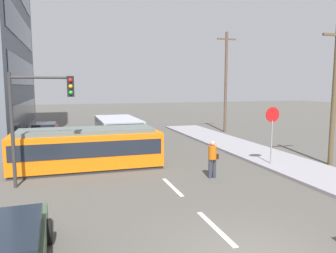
{
  "coord_description": "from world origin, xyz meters",
  "views": [
    {
      "loc": [
        -3.94,
        -6.06,
        4.06
      ],
      "look_at": [
        1.04,
        9.91,
        1.96
      ],
      "focal_mm": 34.6,
      "sensor_mm": 36.0,
      "label": 1
    }
  ],
  "objects_px": {
    "city_bus": "(118,131)",
    "parked_sedan_near": "(0,251)",
    "utility_pole_mid": "(226,81)",
    "utility_pole_near": "(334,92)",
    "traffic_light_mast": "(38,107)",
    "parked_sedan_mid": "(53,144)",
    "stop_sign": "(272,123)",
    "streetcar_tram": "(87,148)",
    "parked_sedan_far": "(45,130)",
    "pedestrian_crossing": "(212,157)"
  },
  "relations": [
    {
      "from": "parked_sedan_far",
      "to": "traffic_light_mast",
      "type": "xyz_separation_m",
      "value": [
        0.64,
        -12.98,
        2.59
      ]
    },
    {
      "from": "pedestrian_crossing",
      "to": "traffic_light_mast",
      "type": "xyz_separation_m",
      "value": [
        -7.15,
        1.07,
        2.27
      ]
    },
    {
      "from": "parked_sedan_far",
      "to": "traffic_light_mast",
      "type": "bearing_deg",
      "value": -87.2
    },
    {
      "from": "parked_sedan_near",
      "to": "utility_pole_mid",
      "type": "xyz_separation_m",
      "value": [
        14.78,
        18.6,
        3.9
      ]
    },
    {
      "from": "streetcar_tram",
      "to": "parked_sedan_far",
      "type": "bearing_deg",
      "value": 103.77
    },
    {
      "from": "traffic_light_mast",
      "to": "utility_pole_mid",
      "type": "distance_m",
      "value": 18.75
    },
    {
      "from": "stop_sign",
      "to": "traffic_light_mast",
      "type": "relative_size",
      "value": 0.63
    },
    {
      "from": "parked_sedan_near",
      "to": "utility_pole_mid",
      "type": "bearing_deg",
      "value": 51.53
    },
    {
      "from": "parked_sedan_near",
      "to": "city_bus",
      "type": "bearing_deg",
      "value": 72.05
    },
    {
      "from": "streetcar_tram",
      "to": "utility_pole_mid",
      "type": "bearing_deg",
      "value": 37.57
    },
    {
      "from": "parked_sedan_near",
      "to": "parked_sedan_far",
      "type": "relative_size",
      "value": 1.02
    },
    {
      "from": "parked_sedan_mid",
      "to": "stop_sign",
      "type": "height_order",
      "value": "stop_sign"
    },
    {
      "from": "traffic_light_mast",
      "to": "parked_sedan_far",
      "type": "bearing_deg",
      "value": 92.8
    },
    {
      "from": "parked_sedan_far",
      "to": "stop_sign",
      "type": "xyz_separation_m",
      "value": [
        11.52,
        -13.02,
        1.57
      ]
    },
    {
      "from": "parked_sedan_mid",
      "to": "parked_sedan_far",
      "type": "height_order",
      "value": "same"
    },
    {
      "from": "traffic_light_mast",
      "to": "parked_sedan_mid",
      "type": "bearing_deg",
      "value": 88.2
    },
    {
      "from": "pedestrian_crossing",
      "to": "parked_sedan_far",
      "type": "relative_size",
      "value": 0.38
    },
    {
      "from": "traffic_light_mast",
      "to": "stop_sign",
      "type": "bearing_deg",
      "value": -0.2
    },
    {
      "from": "pedestrian_crossing",
      "to": "utility_pole_mid",
      "type": "relative_size",
      "value": 0.19
    },
    {
      "from": "parked_sedan_mid",
      "to": "parked_sedan_far",
      "type": "xyz_separation_m",
      "value": [
        -0.83,
        6.71,
        0.0
      ]
    },
    {
      "from": "utility_pole_near",
      "to": "city_bus",
      "type": "bearing_deg",
      "value": 139.6
    },
    {
      "from": "city_bus",
      "to": "parked_sedan_near",
      "type": "relative_size",
      "value": 1.24
    },
    {
      "from": "pedestrian_crossing",
      "to": "parked_sedan_mid",
      "type": "height_order",
      "value": "pedestrian_crossing"
    },
    {
      "from": "parked_sedan_mid",
      "to": "utility_pole_mid",
      "type": "height_order",
      "value": "utility_pole_mid"
    },
    {
      "from": "streetcar_tram",
      "to": "traffic_light_mast",
      "type": "relative_size",
      "value": 1.56
    },
    {
      "from": "parked_sedan_far",
      "to": "stop_sign",
      "type": "relative_size",
      "value": 1.53
    },
    {
      "from": "traffic_light_mast",
      "to": "utility_pole_mid",
      "type": "xyz_separation_m",
      "value": [
        14.44,
        11.89,
        1.31
      ]
    },
    {
      "from": "traffic_light_mast",
      "to": "parked_sedan_near",
      "type": "bearing_deg",
      "value": -92.98
    },
    {
      "from": "streetcar_tram",
      "to": "stop_sign",
      "type": "distance_m",
      "value": 9.29
    },
    {
      "from": "city_bus",
      "to": "parked_sedan_mid",
      "type": "xyz_separation_m",
      "value": [
        -4.09,
        -1.32,
        -0.48
      ]
    },
    {
      "from": "city_bus",
      "to": "traffic_light_mast",
      "type": "xyz_separation_m",
      "value": [
        -4.28,
        -7.59,
        2.11
      ]
    },
    {
      "from": "parked_sedan_near",
      "to": "utility_pole_near",
      "type": "relative_size",
      "value": 0.63
    },
    {
      "from": "parked_sedan_near",
      "to": "parked_sedan_far",
      "type": "height_order",
      "value": "same"
    },
    {
      "from": "parked_sedan_mid",
      "to": "stop_sign",
      "type": "distance_m",
      "value": 12.51
    },
    {
      "from": "city_bus",
      "to": "stop_sign",
      "type": "bearing_deg",
      "value": -49.12
    },
    {
      "from": "parked_sedan_mid",
      "to": "city_bus",
      "type": "bearing_deg",
      "value": 17.88
    },
    {
      "from": "pedestrian_crossing",
      "to": "utility_pole_near",
      "type": "bearing_deg",
      "value": 3.18
    },
    {
      "from": "stop_sign",
      "to": "utility_pole_mid",
      "type": "distance_m",
      "value": 12.66
    },
    {
      "from": "utility_pole_mid",
      "to": "parked_sedan_near",
      "type": "bearing_deg",
      "value": -128.47
    },
    {
      "from": "city_bus",
      "to": "utility_pole_near",
      "type": "relative_size",
      "value": 0.78
    },
    {
      "from": "parked_sedan_near",
      "to": "stop_sign",
      "type": "bearing_deg",
      "value": 30.7
    },
    {
      "from": "city_bus",
      "to": "utility_pole_mid",
      "type": "xyz_separation_m",
      "value": [
        10.15,
        4.3,
        3.42
      ]
    },
    {
      "from": "streetcar_tram",
      "to": "traffic_light_mast",
      "type": "distance_m",
      "value": 3.75
    },
    {
      "from": "streetcar_tram",
      "to": "parked_sedan_mid",
      "type": "distance_m",
      "value": 4.36
    },
    {
      "from": "utility_pole_near",
      "to": "utility_pole_mid",
      "type": "xyz_separation_m",
      "value": [
        0.42,
        12.58,
        0.77
      ]
    },
    {
      "from": "streetcar_tram",
      "to": "pedestrian_crossing",
      "type": "bearing_deg",
      "value": -33.19
    },
    {
      "from": "streetcar_tram",
      "to": "parked_sedan_mid",
      "type": "bearing_deg",
      "value": 114.23
    },
    {
      "from": "parked_sedan_near",
      "to": "traffic_light_mast",
      "type": "xyz_separation_m",
      "value": [
        0.35,
        6.71,
        2.59
      ]
    },
    {
      "from": "parked_sedan_mid",
      "to": "stop_sign",
      "type": "bearing_deg",
      "value": -30.55
    },
    {
      "from": "pedestrian_crossing",
      "to": "stop_sign",
      "type": "bearing_deg",
      "value": 15.45
    }
  ]
}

